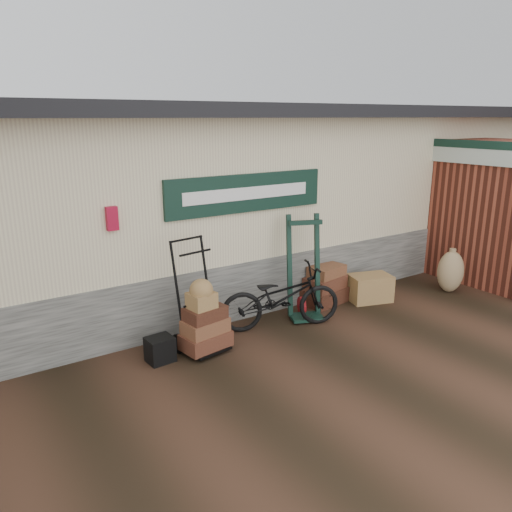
{
  "coord_description": "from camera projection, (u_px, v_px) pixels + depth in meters",
  "views": [
    {
      "loc": [
        -4.18,
        -5.07,
        3.02
      ],
      "look_at": [
        -0.2,
        0.9,
        1.0
      ],
      "focal_mm": 35.0,
      "sensor_mm": 36.0,
      "label": 1
    }
  ],
  "objects": [
    {
      "name": "porter_trolley",
      "position": [
        197.0,
        295.0,
        6.54
      ],
      "size": [
        0.84,
        0.68,
        1.53
      ],
      "primitive_type": null,
      "rotation": [
        0.0,
        0.0,
        0.15
      ],
      "color": "black",
      "rests_on": "ground"
    },
    {
      "name": "black_trunk",
      "position": [
        160.0,
        349.0,
        6.33
      ],
      "size": [
        0.34,
        0.3,
        0.33
      ],
      "primitive_type": "cube",
      "rotation": [
        0.0,
        0.0,
        0.07
      ],
      "color": "black",
      "rests_on": "ground"
    },
    {
      "name": "suitcase_stack",
      "position": [
        325.0,
        284.0,
        8.27
      ],
      "size": [
        0.81,
        0.59,
        0.66
      ],
      "primitive_type": null,
      "rotation": [
        0.0,
        0.0,
        0.17
      ],
      "color": "#381A12",
      "rests_on": "ground"
    },
    {
      "name": "bicycle",
      "position": [
        281.0,
        294.0,
        7.26
      ],
      "size": [
        1.17,
        1.9,
        1.04
      ],
      "primitive_type": "imported",
      "rotation": [
        0.0,
        0.0,
        1.24
      ],
      "color": "black",
      "rests_on": "ground"
    },
    {
      "name": "green_barrow",
      "position": [
        304.0,
        268.0,
        7.59
      ],
      "size": [
        0.72,
        0.66,
        1.6
      ],
      "primitive_type": null,
      "rotation": [
        0.0,
        0.0,
        -0.37
      ],
      "color": "black",
      "rests_on": "ground"
    },
    {
      "name": "brick_outbuilding",
      "position": [
        446.0,
        203.0,
        10.23
      ],
      "size": [
        1.71,
        4.51,
        2.62
      ],
      "color": "maroon",
      "rests_on": "ground"
    },
    {
      "name": "wicker_hamper",
      "position": [
        370.0,
        288.0,
        8.42
      ],
      "size": [
        0.79,
        0.63,
        0.45
      ],
      "primitive_type": "cube",
      "rotation": [
        0.0,
        0.0,
        -0.3
      ],
      "color": "brown",
      "rests_on": "ground"
    },
    {
      "name": "burlap_sack_left",
      "position": [
        450.0,
        272.0,
        8.81
      ],
      "size": [
        0.59,
        0.55,
        0.75
      ],
      "primitive_type": "ellipsoid",
      "rotation": [
        0.0,
        0.0,
        -0.43
      ],
      "color": "#906A4D",
      "rests_on": "ground"
    },
    {
      "name": "station_building",
      "position": [
        208.0,
        198.0,
        8.87
      ],
      "size": [
        14.4,
        4.1,
        3.2
      ],
      "color": "#4C4C47",
      "rests_on": "ground"
    },
    {
      "name": "ground",
      "position": [
        302.0,
        336.0,
        7.11
      ],
      "size": [
        80.0,
        80.0,
        0.0
      ],
      "primitive_type": "plane",
      "color": "black",
      "rests_on": "ground"
    }
  ]
}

